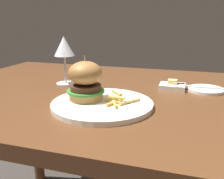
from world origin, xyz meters
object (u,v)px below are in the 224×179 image
(table_knife, at_px, (191,86))
(burger_sandwich, at_px, (85,81))
(wine_glass, at_px, (64,48))
(bread_plate, at_px, (206,90))
(butter_dish, at_px, (172,86))
(main_plate, at_px, (102,104))

(table_knife, bearing_deg, burger_sandwich, -139.88)
(burger_sandwich, distance_m, wine_glass, 0.26)
(burger_sandwich, bearing_deg, wine_glass, 130.71)
(burger_sandwich, relative_size, bread_plate, 1.05)
(wine_glass, distance_m, butter_dish, 0.42)
(main_plate, height_order, wine_glass, wine_glass)
(bread_plate, distance_m, butter_dish, 0.12)
(burger_sandwich, relative_size, wine_glass, 0.71)
(wine_glass, height_order, table_knife, wine_glass)
(table_knife, bearing_deg, main_plate, -133.21)
(bread_plate, xyz_separation_m, table_knife, (-0.05, 0.00, 0.01))
(bread_plate, relative_size, table_knife, 0.60)
(main_plate, relative_size, butter_dish, 3.28)
(bread_plate, height_order, table_knife, table_knife)
(butter_dish, bearing_deg, wine_glass, -174.48)
(main_plate, bearing_deg, burger_sandwich, 170.72)
(burger_sandwich, xyz_separation_m, bread_plate, (0.35, 0.25, -0.07))
(burger_sandwich, xyz_separation_m, butter_dish, (0.23, 0.23, -0.06))
(main_plate, distance_m, burger_sandwich, 0.08)
(main_plate, xyz_separation_m, burger_sandwich, (-0.05, 0.01, 0.06))
(butter_dish, bearing_deg, table_knife, 15.40)
(main_plate, bearing_deg, wine_glass, 137.42)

